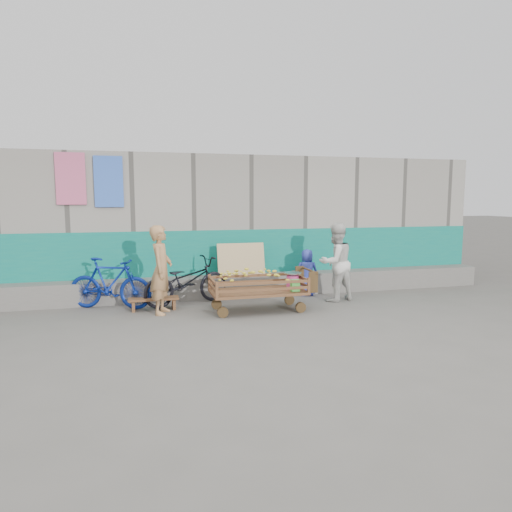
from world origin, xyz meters
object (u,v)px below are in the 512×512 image
object	(u,v)px
woman	(336,262)
child	(307,272)
banana_cart	(256,282)
vendor_man	(161,270)
bicycle_blue	(110,283)
bench	(154,301)
bicycle_dark	(187,281)

from	to	relation	value
woman	child	xyz separation A→B (m)	(-0.37, 0.62, -0.29)
banana_cart	vendor_man	xyz separation A→B (m)	(-1.70, 0.26, 0.25)
woman	bicycle_blue	size ratio (longest dim) A/B	0.98
woman	bicycle_blue	bearing A→B (deg)	-21.36
banana_cart	vendor_man	distance (m)	1.73
vendor_man	woman	world-z (taller)	vendor_man
bench	child	bearing A→B (deg)	8.51
bicycle_dark	bench	bearing A→B (deg)	93.76
vendor_man	child	world-z (taller)	vendor_man
banana_cart	bicycle_blue	size ratio (longest dim) A/B	1.17
woman	child	distance (m)	0.78
banana_cart	woman	size ratio (longest dim) A/B	1.20
banana_cart	vendor_man	bearing A→B (deg)	171.33
bench	vendor_man	bearing A→B (deg)	-66.53
child	bicycle_dark	size ratio (longest dim) A/B	0.57
bicycle_blue	bench	bearing A→B (deg)	-89.02
child	bicycle_blue	distance (m)	4.02
banana_cart	vendor_man	world-z (taller)	vendor_man
vendor_man	bicycle_blue	size ratio (longest dim) A/B	0.99
banana_cart	bicycle_dark	world-z (taller)	bicycle_dark
bench	bicycle_blue	world-z (taller)	bicycle_blue
bicycle_dark	woman	bearing A→B (deg)	-118.36
banana_cart	woman	world-z (taller)	woman
bench	bicycle_blue	bearing A→B (deg)	158.82
child	bicycle_dark	xyz separation A→B (m)	(-2.58, -0.20, -0.04)
banana_cart	bicycle_blue	world-z (taller)	bicycle_blue
bench	banana_cart	bearing A→B (deg)	-17.33
banana_cart	bench	size ratio (longest dim) A/B	2.06
bench	bicycle_blue	distance (m)	0.90
vendor_man	bicycle_dark	xyz separation A→B (m)	(0.51, 0.60, -0.33)
banana_cart	child	bearing A→B (deg)	37.03
bench	bicycle_blue	size ratio (longest dim) A/B	0.57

